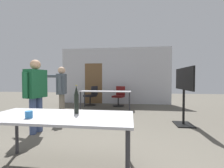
% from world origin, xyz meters
% --- Properties ---
extents(back_wall, '(5.54, 0.12, 2.83)m').
position_xyz_m(back_wall, '(-0.03, 6.07, 1.40)').
color(back_wall, '#BCBCC1').
rests_on(back_wall, ground_plane).
extents(conference_table_near, '(1.95, 0.80, 0.74)m').
position_xyz_m(conference_table_near, '(-0.13, 0.38, 0.68)').
color(conference_table_near, '#A8A8AD').
rests_on(conference_table_near, ground_plane).
extents(conference_table_far, '(2.12, 0.67, 0.74)m').
position_xyz_m(conference_table_far, '(-0.24, 4.70, 0.68)').
color(conference_table_far, '#A8A8AD').
rests_on(conference_table_far, ground_plane).
extents(tv_screen, '(0.44, 1.29, 1.54)m').
position_xyz_m(tv_screen, '(2.22, 2.70, 0.99)').
color(tv_screen, black).
rests_on(tv_screen, ground_plane).
extents(person_center_tall, '(0.75, 0.77, 1.67)m').
position_xyz_m(person_center_tall, '(-1.36, 1.66, 1.00)').
color(person_center_tall, '#3D4C75').
rests_on(person_center_tall, ground_plane).
extents(person_far_watching, '(0.83, 0.60, 1.61)m').
position_xyz_m(person_far_watching, '(-1.30, 2.84, 0.97)').
color(person_far_watching, slate).
rests_on(person_far_watching, ground_plane).
extents(office_chair_far_right, '(0.65, 0.61, 0.91)m').
position_xyz_m(office_chair_far_right, '(-1.03, 5.35, 0.42)').
color(office_chair_far_right, black).
rests_on(office_chair_far_right, ground_plane).
extents(office_chair_side_rolled, '(0.60, 0.64, 0.91)m').
position_xyz_m(office_chair_side_rolled, '(0.27, 5.40, 0.42)').
color(office_chair_side_rolled, black).
rests_on(office_chair_side_rolled, ground_plane).
extents(beer_bottle, '(0.06, 0.06, 0.40)m').
position_xyz_m(beer_bottle, '(0.06, 0.50, 0.93)').
color(beer_bottle, black).
rests_on(beer_bottle, conference_table_near).
extents(drink_cup, '(0.09, 0.09, 0.09)m').
position_xyz_m(drink_cup, '(-0.44, 0.19, 0.79)').
color(drink_cup, '#2866A3').
rests_on(drink_cup, conference_table_near).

